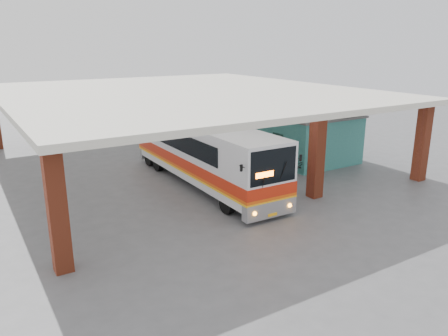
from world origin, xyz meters
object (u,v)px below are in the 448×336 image
Objects in this scene: coach_bus at (203,152)px; red_chair at (237,145)px; motorcycle at (298,166)px; pedestrian at (266,185)px.

red_chair is (5.84, 5.54, -1.46)m from coach_bus.
motorcycle is (5.45, -1.54, -1.25)m from coach_bus.
coach_bus reaches higher than pedestrian.
motorcycle is at bearing 172.12° from pedestrian.
pedestrian is at bearing -95.88° from red_chair.
pedestrian reaches higher than motorcycle.
coach_bus is 15.65× the size of red_chair.
coach_bus is at bearing -106.23° from pedestrian.
motorcycle is 1.45× the size of pedestrian.
coach_bus is at bearing 80.52° from motorcycle.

